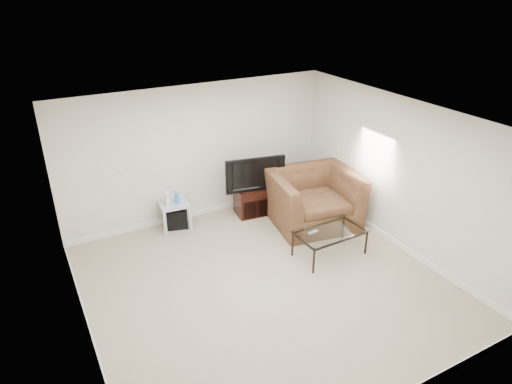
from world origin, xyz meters
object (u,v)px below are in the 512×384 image
side_table (175,214)px  coffee_table (330,243)px  television (254,172)px  tv_stand (253,200)px  recliner (314,190)px  subwoofer (176,217)px

side_table → coffee_table: 2.83m
television → tv_stand: bearing=94.4°
side_table → coffee_table: side_table is taller
recliner → side_table: bearing=164.3°
recliner → coffee_table: recliner is taller
tv_stand → recliner: bearing=-40.2°
subwoofer → recliner: recliner is taller
tv_stand → coffee_table: (0.41, -1.87, -0.05)m
recliner → subwoofer: bearing=163.6°
tv_stand → recliner: (0.79, -0.85, 0.39)m
side_table → coffee_table: (1.90, -2.10, -0.02)m
subwoofer → coffee_table: bearing=-48.5°
television → side_table: size_ratio=2.06×
tv_stand → side_table: (-1.49, 0.23, -0.03)m
tv_stand → coffee_table: bearing=-70.8°
coffee_table → subwoofer: bearing=131.5°
side_table → recliner: size_ratio=0.34×
side_table → subwoofer: bearing=28.0°
recliner → coffee_table: (-0.38, -1.02, -0.44)m
tv_stand → side_table: 1.51m
television → coffee_table: size_ratio=0.91×
subwoofer → coffee_table: size_ratio=0.33×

